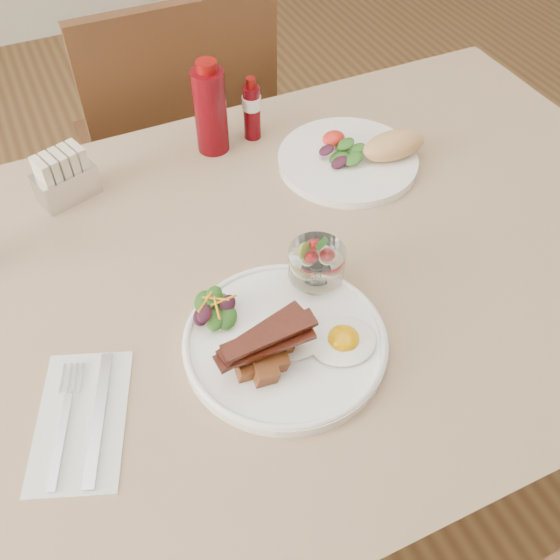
{
  "coord_description": "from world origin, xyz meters",
  "views": [
    {
      "loc": [
        -0.31,
        -0.6,
        1.45
      ],
      "look_at": [
        -0.07,
        -0.08,
        0.82
      ],
      "focal_mm": 40.0,
      "sensor_mm": 36.0,
      "label": 1
    }
  ],
  "objects": [
    {
      "name": "table",
      "position": [
        0.0,
        0.0,
        0.66
      ],
      "size": [
        1.33,
        0.88,
        0.75
      ],
      "color": "#4F2C18",
      "rests_on": "ground"
    },
    {
      "name": "chair_far",
      "position": [
        0.0,
        0.66,
        0.52
      ],
      "size": [
        0.42,
        0.42,
        0.93
      ],
      "color": "#4F2C18",
      "rests_on": "ground"
    },
    {
      "name": "main_plate",
      "position": [
        -0.09,
        -0.14,
        0.76
      ],
      "size": [
        0.28,
        0.28,
        0.02
      ],
      "primitive_type": "cylinder",
      "color": "white",
      "rests_on": "table"
    },
    {
      "name": "fried_eggs",
      "position": [
        -0.05,
        -0.16,
        0.78
      ],
      "size": [
        0.16,
        0.13,
        0.03
      ],
      "rotation": [
        0.0,
        0.0,
        0.07
      ],
      "color": "white",
      "rests_on": "main_plate"
    },
    {
      "name": "bacon_potato_pile",
      "position": [
        -0.13,
        -0.17,
        0.8
      ],
      "size": [
        0.14,
        0.08,
        0.06
      ],
      "rotation": [
        0.0,
        0.0,
        -0.38
      ],
      "color": "brown",
      "rests_on": "main_plate"
    },
    {
      "name": "side_salad",
      "position": [
        -0.16,
        -0.07,
        0.78
      ],
      "size": [
        0.07,
        0.07,
        0.04
      ],
      "rotation": [
        0.0,
        0.0,
        0.34
      ],
      "color": "#1F4713",
      "rests_on": "main_plate"
    },
    {
      "name": "fruit_cup",
      "position": [
        -0.0,
        -0.07,
        0.81
      ],
      "size": [
        0.08,
        0.08,
        0.08
      ],
      "rotation": [
        0.0,
        0.0,
        0.07
      ],
      "color": "white",
      "rests_on": "main_plate"
    },
    {
      "name": "second_plate",
      "position": [
        0.21,
        0.17,
        0.77
      ],
      "size": [
        0.26,
        0.25,
        0.06
      ],
      "rotation": [
        0.0,
        0.0,
        0.07
      ],
      "color": "white",
      "rests_on": "table"
    },
    {
      "name": "ketchup_bottle",
      "position": [
        -0.01,
        0.33,
        0.83
      ],
      "size": [
        0.07,
        0.07,
        0.17
      ],
      "rotation": [
        0.0,
        0.0,
        0.26
      ],
      "color": "#5A050C",
      "rests_on": "table"
    },
    {
      "name": "hot_sauce_bottle",
      "position": [
        0.06,
        0.33,
        0.81
      ],
      "size": [
        0.04,
        0.04,
        0.12
      ],
      "rotation": [
        0.0,
        0.0,
        -0.23
      ],
      "color": "#5A050C",
      "rests_on": "table"
    },
    {
      "name": "sugar_caddy",
      "position": [
        -0.29,
        0.3,
        0.79
      ],
      "size": [
        0.11,
        0.08,
        0.09
      ],
      "rotation": [
        0.0,
        0.0,
        0.32
      ],
      "color": "silver",
      "rests_on": "table"
    },
    {
      "name": "napkin_cutlery",
      "position": [
        -0.37,
        -0.14,
        0.75
      ],
      "size": [
        0.17,
        0.23,
        0.01
      ],
      "rotation": [
        0.0,
        0.0,
        -0.36
      ],
      "color": "white",
      "rests_on": "table"
    }
  ]
}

